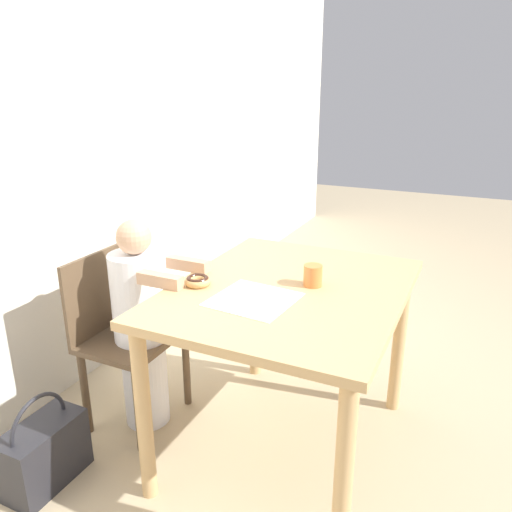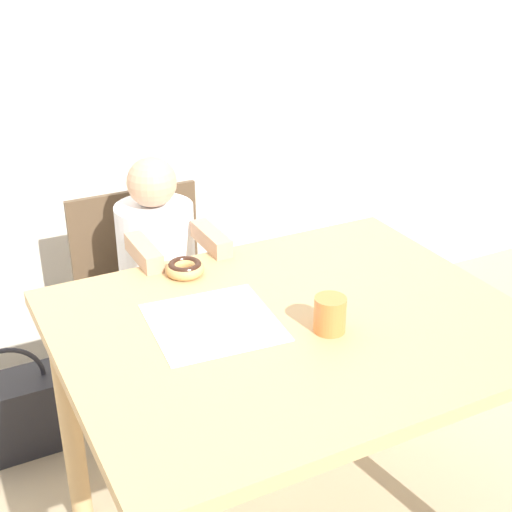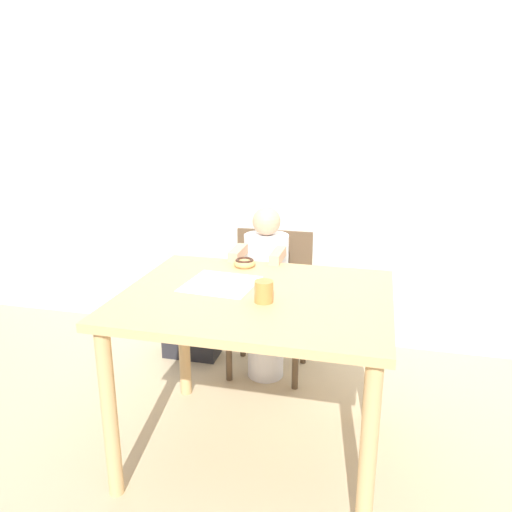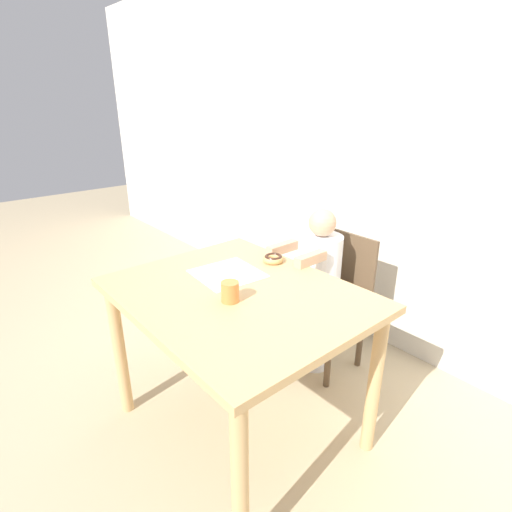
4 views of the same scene
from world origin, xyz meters
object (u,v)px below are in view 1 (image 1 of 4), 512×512
object	(u,v)px
child_figure	(142,326)
handbag	(44,452)
chair	(124,333)
cup	(313,275)
donut	(198,281)

from	to	relation	value
child_figure	handbag	xyz separation A→B (m)	(-0.50, 0.13, -0.35)
chair	child_figure	world-z (taller)	child_figure
handbag	child_figure	bearing A→B (deg)	-14.64
child_figure	handbag	distance (m)	0.62
cup	chair	bearing A→B (deg)	100.59
cup	donut	bearing A→B (deg)	114.56
chair	handbag	distance (m)	0.58
child_figure	donut	bearing A→B (deg)	-95.69
donut	handbag	world-z (taller)	donut
child_figure	chair	bearing A→B (deg)	90.00
donut	cup	xyz separation A→B (m)	(0.19, -0.42, 0.02)
chair	cup	distance (m)	0.94
cup	child_figure	bearing A→B (deg)	102.06
child_figure	handbag	bearing A→B (deg)	165.36
child_figure	cup	size ratio (longest dim) A/B	11.48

